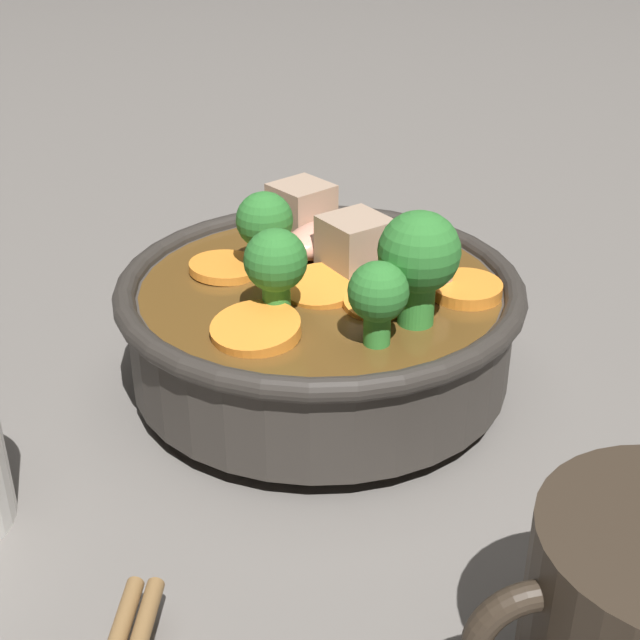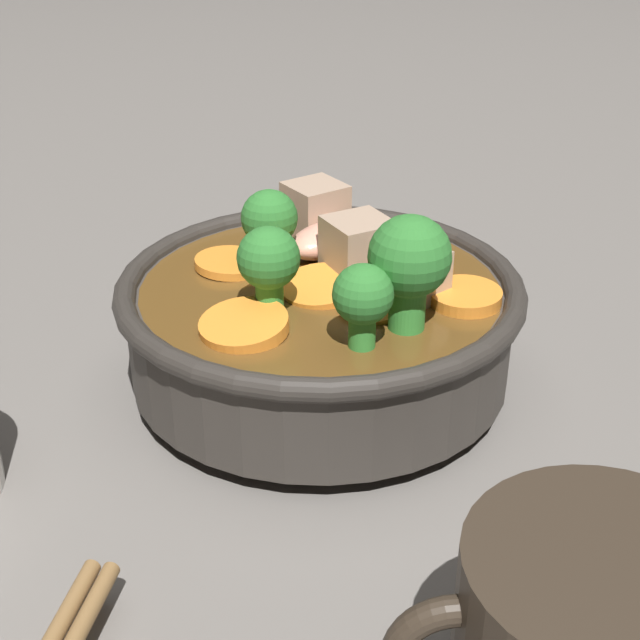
# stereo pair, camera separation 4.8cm
# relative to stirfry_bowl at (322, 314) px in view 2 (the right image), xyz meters

# --- Properties ---
(ground_plane) EXTENTS (3.00, 3.00, 0.00)m
(ground_plane) POSITION_rel_stirfry_bowl_xyz_m (0.00, -0.00, -0.04)
(ground_plane) COLOR slate
(stirfry_bowl) EXTENTS (0.22, 0.22, 0.12)m
(stirfry_bowl) POSITION_rel_stirfry_bowl_xyz_m (0.00, 0.00, 0.00)
(stirfry_bowl) COLOR #38332D
(stirfry_bowl) RESTS_ON ground_plane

